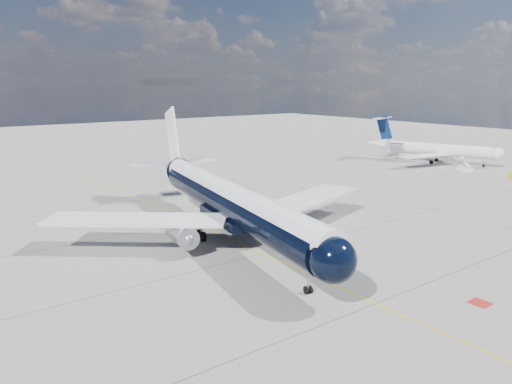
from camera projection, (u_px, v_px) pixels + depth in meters
ground at (172, 214)px, 67.52m from camera, size 320.00×320.00×0.00m
taxiway_centerline at (191, 222)px, 63.62m from camera, size 0.16×160.00×0.01m
red_marking at (480, 303)px, 40.30m from camera, size 1.60×1.60×0.01m
main_airliner at (227, 200)px, 56.73m from camera, size 39.10×48.18×14.01m
regional_jet at (430, 148)px, 110.12m from camera, size 24.48×28.84×10.05m
boarding_stair at (464, 168)px, 100.05m from camera, size 2.80×3.17×2.96m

